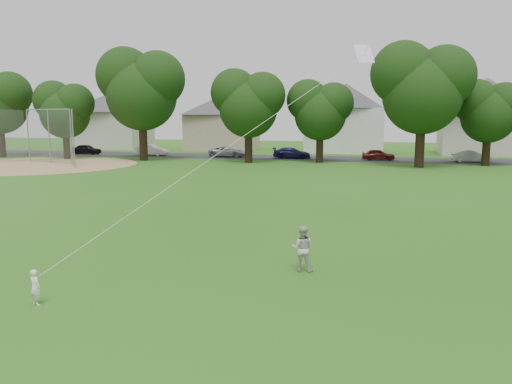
% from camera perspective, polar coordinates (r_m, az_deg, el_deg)
% --- Properties ---
extents(ground, '(160.00, 160.00, 0.00)m').
position_cam_1_polar(ground, '(12.88, -8.74, -11.23)').
color(ground, '#255513').
rests_on(ground, ground).
extents(street, '(90.00, 7.00, 0.01)m').
position_cam_1_polar(street, '(53.51, 9.23, 3.79)').
color(street, '#2D2D30').
rests_on(street, ground).
extents(dirt_infield, '(18.00, 18.00, 0.02)m').
position_cam_1_polar(dirt_infield, '(50.00, -23.74, 2.86)').
color(dirt_infield, '#9E7F51').
rests_on(dirt_infield, ground).
extents(toddler, '(0.36, 0.28, 0.86)m').
position_cam_1_polar(toddler, '(12.84, -23.94, -9.92)').
color(toddler, white).
rests_on(toddler, ground).
extents(older_boy, '(0.65, 0.51, 1.31)m').
position_cam_1_polar(older_boy, '(14.26, 5.31, -6.44)').
color(older_boy, beige).
rests_on(older_boy, ground).
extents(kite, '(3.93, 5.67, 13.94)m').
position_cam_1_polar(kite, '(15.35, -1.90, 6.08)').
color(kite, white).
rests_on(kite, ground).
extents(baseball_backstop, '(11.21, 4.37, 5.07)m').
position_cam_1_polar(baseball_backstop, '(51.19, -23.07, 5.85)').
color(baseball_backstop, gray).
rests_on(baseball_backstop, ground).
extents(tree_row, '(82.36, 8.91, 11.58)m').
position_cam_1_polar(tree_row, '(46.48, 10.43, 11.15)').
color(tree_row, black).
rests_on(tree_row, ground).
extents(parked_cars, '(45.82, 2.19, 1.24)m').
position_cam_1_polar(parked_cars, '(54.03, -0.31, 4.57)').
color(parked_cars, black).
rests_on(parked_cars, ground).
extents(house_row, '(76.63, 14.02, 10.38)m').
position_cam_1_polar(house_row, '(63.24, 11.03, 8.95)').
color(house_row, beige).
rests_on(house_row, ground).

